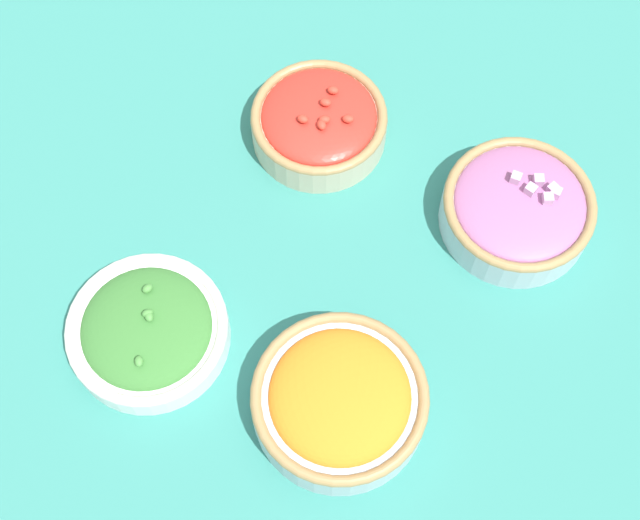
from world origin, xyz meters
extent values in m
plane|color=#337F75|center=(0.00, 0.00, 0.00)|extent=(3.00, 3.00, 0.00)
cylinder|color=#B2C1CC|center=(0.11, 0.12, 0.02)|extent=(0.19, 0.19, 0.05)
torus|color=#997A4C|center=(0.11, 0.12, 0.05)|extent=(0.19, 0.19, 0.01)
ellipsoid|color=orange|center=(0.11, 0.12, 0.05)|extent=(0.15, 0.15, 0.04)
cylinder|color=beige|center=(-0.14, -0.12, 0.02)|extent=(0.16, 0.16, 0.04)
torus|color=#997A4C|center=(-0.14, -0.12, 0.04)|extent=(0.16, 0.16, 0.01)
ellipsoid|color=red|center=(-0.14, -0.12, 0.04)|extent=(0.14, 0.14, 0.03)
ellipsoid|color=red|center=(-0.12, -0.12, 0.06)|extent=(0.01, 0.02, 0.01)
ellipsoid|color=red|center=(-0.12, -0.10, 0.06)|extent=(0.02, 0.02, 0.01)
ellipsoid|color=red|center=(-0.15, -0.11, 0.06)|extent=(0.01, 0.02, 0.01)
ellipsoid|color=red|center=(-0.15, -0.08, 0.06)|extent=(0.02, 0.02, 0.01)
ellipsoid|color=red|center=(-0.13, -0.10, 0.06)|extent=(0.02, 0.02, 0.01)
ellipsoid|color=red|center=(-0.17, -0.12, 0.06)|extent=(0.01, 0.02, 0.01)
cylinder|color=#B2C1CC|center=(-0.19, 0.14, 0.02)|extent=(0.18, 0.18, 0.04)
torus|color=#997A4C|center=(-0.19, 0.14, 0.04)|extent=(0.18, 0.18, 0.01)
ellipsoid|color=#9E5B8E|center=(-0.19, 0.14, 0.04)|extent=(0.15, 0.15, 0.02)
cube|color=#C699C1|center=(-0.22, 0.14, 0.06)|extent=(0.02, 0.02, 0.01)
cube|color=#C699C1|center=(-0.21, 0.16, 0.06)|extent=(0.02, 0.02, 0.01)
cube|color=#C699C1|center=(-0.21, 0.14, 0.06)|extent=(0.01, 0.01, 0.01)
cube|color=#C699C1|center=(-0.22, 0.16, 0.06)|extent=(0.01, 0.01, 0.01)
cube|color=#C699C1|center=(-0.22, 0.16, 0.06)|extent=(0.01, 0.01, 0.01)
cube|color=#C699C1|center=(-0.21, 0.12, 0.06)|extent=(0.01, 0.01, 0.01)
cylinder|color=white|center=(0.18, -0.09, 0.02)|extent=(0.18, 0.18, 0.03)
torus|color=silver|center=(0.18, -0.09, 0.03)|extent=(0.18, 0.18, 0.01)
ellipsoid|color=#387533|center=(0.18, -0.09, 0.03)|extent=(0.14, 0.14, 0.04)
ellipsoid|color=#47893D|center=(0.17, -0.09, 0.06)|extent=(0.01, 0.02, 0.01)
ellipsoid|color=#47893D|center=(0.22, -0.07, 0.05)|extent=(0.02, 0.02, 0.01)
ellipsoid|color=#47893D|center=(0.15, -0.12, 0.05)|extent=(0.01, 0.01, 0.01)
ellipsoid|color=#47893D|center=(0.17, -0.10, 0.06)|extent=(0.02, 0.01, 0.01)
camera|label=1|loc=(0.33, 0.26, 0.94)|focal=50.00mm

